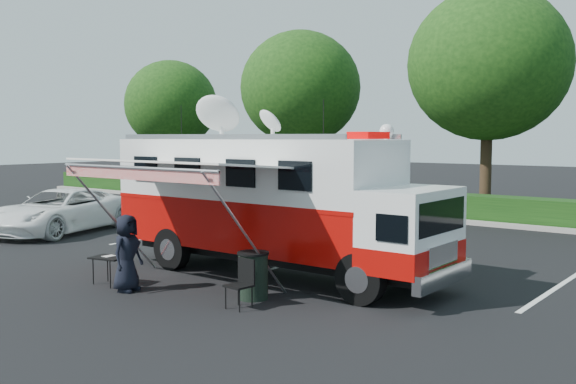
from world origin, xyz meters
name	(u,v)px	position (x,y,z in m)	size (l,w,h in m)	color
ground_plane	(275,275)	(0.00, 0.00, 0.00)	(120.00, 120.00, 0.00)	black
back_border	(517,88)	(1.14, 12.90, 5.00)	(60.00, 6.14, 8.87)	#9E998E
stall_lines	(330,254)	(-0.50, 3.00, 0.00)	(24.12, 5.50, 0.01)	silver
command_truck	(272,201)	(-0.07, 0.00, 1.72)	(8.37, 2.30, 4.02)	black
awning	(170,167)	(-0.82, -2.39, 2.58)	(4.57, 2.38, 2.76)	white
white_suv	(60,233)	(-9.80, 0.71, 0.00)	(2.40, 5.20, 1.45)	white
person	(128,291)	(-1.46, -3.05, 0.00)	(0.78, 0.51, 1.60)	black
folding_table	(109,259)	(-2.23, -2.94, 0.57)	(0.83, 0.67, 0.62)	black
folding_chair	(243,279)	(1.29, -2.53, 0.54)	(0.47, 0.49, 0.91)	black
trash_bin	(253,275)	(1.02, -1.93, 0.47)	(0.63, 0.63, 0.94)	black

